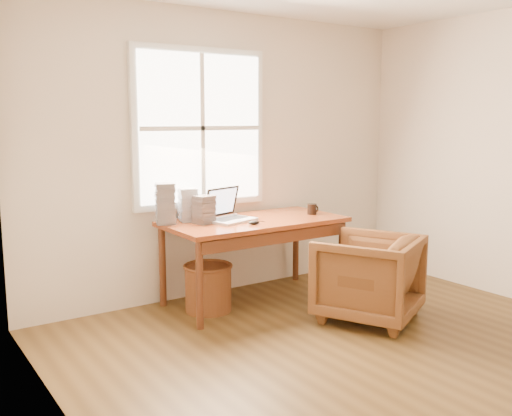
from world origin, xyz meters
The scene contains 11 objects.
room_shell centered at (-0.02, 0.16, 1.32)m, with size 4.04×4.54×2.64m.
desk centered at (0.00, 1.80, 0.73)m, with size 1.60×0.80×0.04m, color brown.
armchair centered at (0.51, 0.89, 0.35)m, with size 0.75×0.78×0.71m, color brown.
wicker_stool centered at (-0.48, 1.80, 0.20)m, with size 0.39×0.39×0.39m, color brown.
laptop centered at (-0.22, 1.83, 0.90)m, with size 0.40×0.42×0.30m, color silver, non-canonical shape.
mouse centered at (-0.14, 1.60, 0.77)m, with size 0.10×0.06×0.03m, color black.
coffee_mug centered at (0.60, 1.73, 0.80)m, with size 0.09×0.09×0.10m, color black.
cd_stack_a centered at (-0.53, 2.04, 0.90)m, with size 0.15×0.13×0.29m, color silver.
cd_stack_b centered at (-0.46, 1.88, 0.87)m, with size 0.16×0.14×0.24m, color #27282C.
cd_stack_c centered at (-0.75, 2.03, 0.93)m, with size 0.16×0.14×0.35m, color #9D9FAB.
cd_stack_d centered at (-0.43, 2.12, 0.84)m, with size 0.15×0.13×0.19m, color silver.
Camera 1 is at (-2.78, -2.33, 1.63)m, focal length 40.00 mm.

